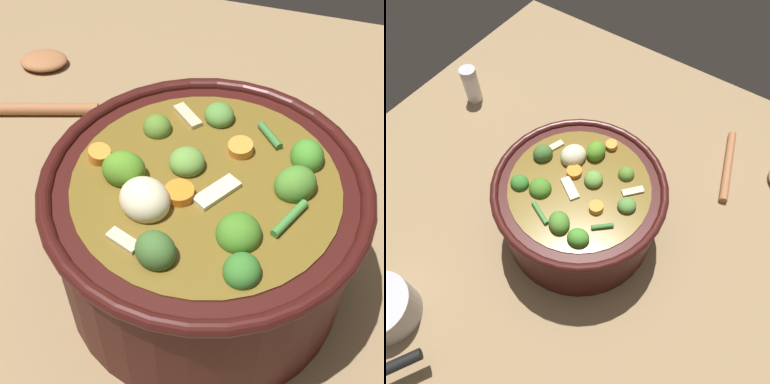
% 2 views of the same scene
% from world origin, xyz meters
% --- Properties ---
extents(ground_plane, '(1.10, 1.10, 0.00)m').
position_xyz_m(ground_plane, '(0.00, 0.00, 0.00)').
color(ground_plane, '#8C704C').
extents(cooking_pot, '(0.30, 0.30, 0.17)m').
position_xyz_m(cooking_pot, '(0.00, -0.00, 0.08)').
color(cooking_pot, '#38110F').
rests_on(cooking_pot, ground_plane).
extents(wooden_spoon, '(0.18, 0.18, 0.02)m').
position_xyz_m(wooden_spoon, '(-0.32, 0.24, 0.01)').
color(wooden_spoon, '#A0653C').
rests_on(wooden_spoon, ground_plane).
extents(salt_shaker, '(0.04, 0.04, 0.09)m').
position_xyz_m(salt_shaker, '(-0.14, -0.41, 0.04)').
color(salt_shaker, silver).
rests_on(salt_shaker, ground_plane).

